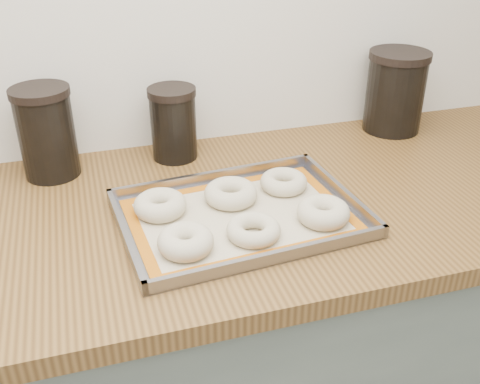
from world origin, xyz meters
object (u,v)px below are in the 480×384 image
object	(u,v)px
bagel_back_mid	(231,193)
bagel_back_right	(284,182)
canister_mid	(173,123)
baking_tray	(240,216)
canister_left	(46,132)
canister_right	(395,91)
bagel_back_left	(160,205)
bagel_front_mid	(254,230)
bagel_front_right	(323,212)
bagel_front_left	(186,241)

from	to	relation	value
bagel_back_mid	bagel_back_right	size ratio (longest dim) A/B	1.09
bagel_back_mid	canister_mid	xyz separation A→B (m)	(-0.07, 0.25, 0.06)
baking_tray	canister_mid	bearing A→B (deg)	102.35
canister_left	canister_right	xyz separation A→B (m)	(0.86, 0.01, 0.00)
bagel_back_left	bagel_front_mid	bearing A→B (deg)	-41.45
baking_tray	bagel_back_left	xyz separation A→B (m)	(-0.15, 0.06, 0.02)
bagel_back_left	bagel_back_mid	distance (m)	0.15
canister_left	baking_tray	bearing A→B (deg)	-40.98
bagel_front_mid	bagel_front_right	distance (m)	0.15
canister_left	canister_mid	size ratio (longest dim) A/B	1.18
bagel_front_mid	bagel_back_right	world-z (taller)	bagel_back_right
bagel_front_mid	canister_mid	world-z (taller)	canister_mid
bagel_back_right	canister_right	xyz separation A→B (m)	(0.39, 0.23, 0.08)
bagel_front_right	bagel_back_mid	bearing A→B (deg)	140.37
baking_tray	bagel_back_right	bearing A→B (deg)	33.86
bagel_front_left	canister_mid	world-z (taller)	canister_mid
bagel_back_right	canister_mid	xyz separation A→B (m)	(-0.19, 0.23, 0.06)
bagel_back_right	bagel_front_right	bearing A→B (deg)	-78.92
bagel_back_mid	canister_left	size ratio (longest dim) A/B	0.54
canister_left	canister_mid	distance (m)	0.28
canister_left	bagel_front_left	bearing A→B (deg)	-59.88
baking_tray	canister_left	world-z (taller)	canister_left
bagel_front_right	baking_tray	bearing A→B (deg)	157.66
bagel_front_mid	baking_tray	bearing A→B (deg)	92.44
canister_mid	bagel_front_left	bearing A→B (deg)	-98.16
bagel_back_mid	canister_mid	distance (m)	0.27
bagel_front_left	baking_tray	bearing A→B (deg)	33.47
bagel_back_right	canister_left	bearing A→B (deg)	154.73
baking_tray	bagel_back_left	distance (m)	0.16
bagel_front_right	bagel_back_left	bearing A→B (deg)	158.28
canister_mid	bagel_back_mid	bearing A→B (deg)	-74.84
bagel_front_right	bagel_back_mid	size ratio (longest dim) A/B	0.94
bagel_back_right	bagel_front_mid	bearing A→B (deg)	-126.84
bagel_front_mid	bagel_back_mid	bearing A→B (deg)	91.66
canister_mid	bagel_back_right	bearing A→B (deg)	-50.66
bagel_front_mid	canister_mid	bearing A→B (deg)	100.45
bagel_back_left	bagel_back_right	distance (m)	0.27
bagel_back_mid	canister_right	bearing A→B (deg)	26.19
bagel_front_mid	canister_left	xyz separation A→B (m)	(-0.35, 0.38, 0.08)
canister_left	bagel_back_mid	bearing A→B (deg)	-34.62
bagel_front_left	canister_right	distance (m)	0.75
baking_tray	bagel_back_mid	xyz separation A→B (m)	(-0.00, 0.06, 0.02)
bagel_back_left	canister_mid	world-z (taller)	canister_mid
bagel_front_left	canister_left	world-z (taller)	canister_left
bagel_front_mid	canister_left	bearing A→B (deg)	132.89
bagel_back_mid	canister_right	xyz separation A→B (m)	(0.51, 0.25, 0.08)
canister_left	bagel_back_right	bearing A→B (deg)	-25.27
baking_tray	bagel_front_left	size ratio (longest dim) A/B	4.84
bagel_back_left	canister_right	bearing A→B (deg)	21.39
baking_tray	bagel_front_left	xyz separation A→B (m)	(-0.12, -0.08, 0.02)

